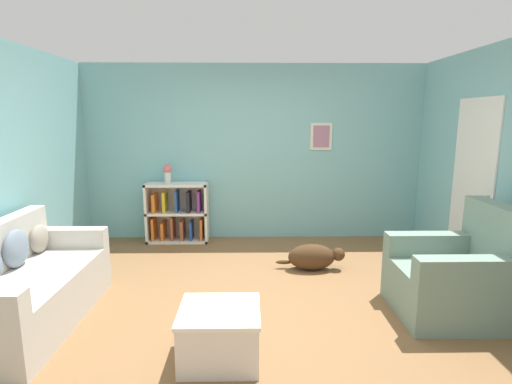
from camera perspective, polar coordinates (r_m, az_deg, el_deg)
The scene contains 8 objects.
ground_plane at distance 4.19m, azimuth 0.10°, elevation -15.30°, with size 14.00×14.00×0.00m, color brown.
wall_back at distance 6.04m, azimuth -0.28°, elevation 5.60°, with size 5.60×0.13×2.60m.
couch at distance 4.19m, azimuth -30.26°, elevation -11.80°, with size 0.81×1.73×0.90m.
bookshelf at distance 6.06m, azimuth -11.14°, elevation -3.05°, with size 0.90×0.34×0.88m.
recliner_chair at distance 4.25m, azimuth 26.80°, elevation -10.81°, with size 0.99×0.89×1.05m.
coffee_table at distance 3.23m, azimuth -5.20°, elevation -19.36°, with size 0.61×0.57×0.41m.
dog at distance 4.96m, azimuth 8.19°, elevation -9.15°, with size 0.84×0.29×0.32m.
vase at distance 5.95m, azimuth -12.51°, elevation 2.73°, with size 0.12×0.12×0.28m.
Camera 1 is at (-0.07, -3.77, 1.84)m, focal length 28.00 mm.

